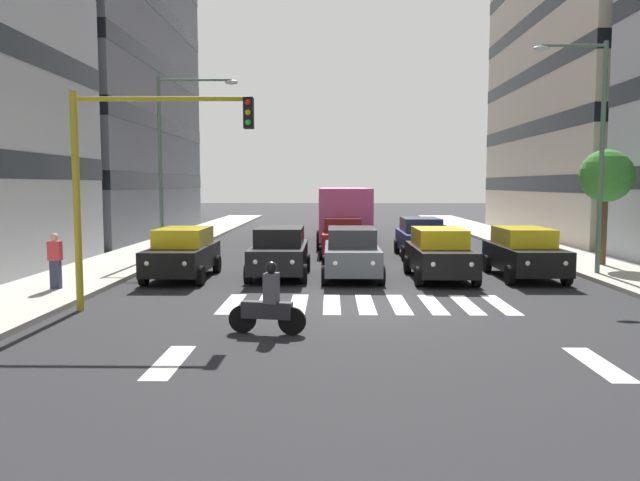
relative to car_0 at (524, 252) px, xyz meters
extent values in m
plane|color=#262628|center=(5.67, 4.73, -0.89)|extent=(180.00, 180.00, 0.00)
cube|color=#B2ADA3|center=(15.01, 4.73, -0.81)|extent=(3.28, 90.00, 0.15)
cube|color=beige|center=(-10.95, -17.11, 10.44)|extent=(11.28, 19.31, 22.65)
cube|color=black|center=(-10.95, -17.11, 2.35)|extent=(11.32, 19.35, 0.90)
cube|color=black|center=(-10.95, -17.11, 5.59)|extent=(11.32, 19.35, 0.90)
cube|color=black|center=(-10.95, -17.11, 8.82)|extent=(11.32, 19.35, 0.90)
cube|color=black|center=(-10.95, -17.11, 12.06)|extent=(11.32, 19.35, 0.90)
cube|color=slate|center=(22.29, -16.93, 10.98)|extent=(11.28, 19.68, 23.74)
cube|color=black|center=(22.29, -16.93, 2.51)|extent=(11.32, 19.72, 0.90)
cube|color=black|center=(22.29, -16.93, 5.90)|extent=(11.32, 19.72, 0.90)
cube|color=black|center=(22.29, -16.93, 9.29)|extent=(11.32, 19.72, 0.90)
cube|color=black|center=(22.29, -16.93, 12.68)|extent=(11.32, 19.72, 0.90)
cube|color=silver|center=(2.07, 4.73, -0.88)|extent=(0.45, 2.80, 0.01)
cube|color=silver|center=(2.97, 4.73, -0.88)|extent=(0.45, 2.80, 0.01)
cube|color=silver|center=(3.87, 4.73, -0.88)|extent=(0.45, 2.80, 0.01)
cube|color=silver|center=(4.77, 4.73, -0.88)|extent=(0.45, 2.80, 0.01)
cube|color=silver|center=(5.67, 4.73, -0.88)|extent=(0.45, 2.80, 0.01)
cube|color=silver|center=(6.57, 4.73, -0.88)|extent=(0.45, 2.80, 0.01)
cube|color=silver|center=(7.47, 4.73, -0.88)|extent=(0.45, 2.80, 0.01)
cube|color=silver|center=(8.37, 4.73, -0.88)|extent=(0.45, 2.80, 0.01)
cube|color=silver|center=(9.27, 4.73, -0.88)|extent=(0.45, 2.80, 0.01)
cube|color=silver|center=(1.82, 10.23, -0.88)|extent=(0.50, 2.20, 0.01)
cube|color=silver|center=(9.52, 10.23, -0.88)|extent=(0.50, 2.20, 0.01)
cube|color=black|center=(0.00, 0.05, -0.17)|extent=(1.80, 4.40, 0.80)
cube|color=yellow|center=(0.00, -0.15, 0.53)|extent=(1.58, 2.46, 0.60)
cylinder|color=black|center=(-0.90, 1.50, -0.57)|extent=(0.22, 0.64, 0.64)
cylinder|color=black|center=(0.90, 1.50, -0.57)|extent=(0.22, 0.64, 0.64)
cylinder|color=black|center=(-0.90, -1.40, -0.57)|extent=(0.22, 0.64, 0.64)
cylinder|color=black|center=(0.90, -1.40, -0.57)|extent=(0.22, 0.64, 0.64)
sphere|color=white|center=(-0.58, 2.20, -0.09)|extent=(0.18, 0.18, 0.18)
sphere|color=white|center=(0.58, 2.20, -0.09)|extent=(0.18, 0.18, 0.18)
cube|color=black|center=(2.94, 0.38, -0.17)|extent=(1.80, 4.40, 0.80)
cube|color=yellow|center=(2.94, 0.18, 0.53)|extent=(1.58, 2.46, 0.60)
cylinder|color=black|center=(2.04, 1.84, -0.57)|extent=(0.22, 0.64, 0.64)
cylinder|color=black|center=(3.84, 1.84, -0.57)|extent=(0.22, 0.64, 0.64)
cylinder|color=black|center=(2.04, -1.07, -0.57)|extent=(0.22, 0.64, 0.64)
cylinder|color=black|center=(3.84, -1.07, -0.57)|extent=(0.22, 0.64, 0.64)
sphere|color=white|center=(2.36, 2.53, -0.09)|extent=(0.18, 0.18, 0.18)
sphere|color=white|center=(3.51, 2.53, -0.09)|extent=(0.18, 0.18, 0.18)
cube|color=#474C51|center=(5.89, 0.16, -0.17)|extent=(1.80, 4.40, 0.80)
cube|color=#343639|center=(5.89, -0.04, 0.53)|extent=(1.58, 2.46, 0.60)
cylinder|color=black|center=(4.99, 1.61, -0.57)|extent=(0.22, 0.64, 0.64)
cylinder|color=black|center=(6.79, 1.61, -0.57)|extent=(0.22, 0.64, 0.64)
cylinder|color=black|center=(4.99, -1.29, -0.57)|extent=(0.22, 0.64, 0.64)
cylinder|color=black|center=(6.79, -1.29, -0.57)|extent=(0.22, 0.64, 0.64)
sphere|color=white|center=(5.31, 2.31, -0.09)|extent=(0.18, 0.18, 0.18)
sphere|color=white|center=(6.46, 2.31, -0.09)|extent=(0.18, 0.18, 0.18)
cube|color=black|center=(8.37, -0.12, -0.17)|extent=(1.80, 4.40, 0.80)
cube|color=black|center=(8.37, -0.32, 0.53)|extent=(1.58, 2.46, 0.60)
cylinder|color=black|center=(7.47, 1.34, -0.57)|extent=(0.22, 0.64, 0.64)
cylinder|color=black|center=(9.27, 1.34, -0.57)|extent=(0.22, 0.64, 0.64)
cylinder|color=black|center=(7.47, -1.57, -0.57)|extent=(0.22, 0.64, 0.64)
cylinder|color=black|center=(9.27, -1.57, -0.57)|extent=(0.22, 0.64, 0.64)
sphere|color=white|center=(7.79, 2.03, -0.09)|extent=(0.18, 0.18, 0.18)
sphere|color=white|center=(8.95, 2.03, -0.09)|extent=(0.18, 0.18, 0.18)
cube|color=black|center=(11.62, 0.34, -0.17)|extent=(1.80, 4.40, 0.80)
cube|color=yellow|center=(11.62, 0.14, 0.53)|extent=(1.58, 2.46, 0.60)
cylinder|color=black|center=(10.72, 1.79, -0.57)|extent=(0.22, 0.64, 0.64)
cylinder|color=black|center=(12.52, 1.79, -0.57)|extent=(0.22, 0.64, 0.64)
cylinder|color=black|center=(10.72, -1.11, -0.57)|extent=(0.22, 0.64, 0.64)
cylinder|color=black|center=(12.52, -1.11, -0.57)|extent=(0.22, 0.64, 0.64)
sphere|color=white|center=(11.05, 2.49, -0.09)|extent=(0.18, 0.18, 0.18)
sphere|color=white|center=(12.20, 2.49, -0.09)|extent=(0.18, 0.18, 0.18)
cube|color=maroon|center=(6.06, -6.49, -0.17)|extent=(1.80, 4.40, 0.80)
cube|color=maroon|center=(6.06, -6.69, 0.53)|extent=(1.58, 2.46, 0.60)
cylinder|color=black|center=(5.16, -5.04, -0.57)|extent=(0.22, 0.64, 0.64)
cylinder|color=black|center=(6.96, -5.04, -0.57)|extent=(0.22, 0.64, 0.64)
cylinder|color=black|center=(5.16, -7.95, -0.57)|extent=(0.22, 0.64, 0.64)
cylinder|color=black|center=(6.96, -7.95, -0.57)|extent=(0.22, 0.64, 0.64)
sphere|color=white|center=(5.49, -4.34, -0.09)|extent=(0.18, 0.18, 0.18)
sphere|color=white|center=(6.64, -4.34, -0.09)|extent=(0.18, 0.18, 0.18)
cube|color=navy|center=(2.61, -6.22, -0.17)|extent=(1.80, 4.40, 0.80)
cube|color=#1D2547|center=(2.61, -6.42, 0.53)|extent=(1.58, 2.46, 0.60)
cylinder|color=black|center=(1.71, -4.77, -0.57)|extent=(0.22, 0.64, 0.64)
cylinder|color=black|center=(3.51, -4.77, -0.57)|extent=(0.22, 0.64, 0.64)
cylinder|color=black|center=(1.71, -7.67, -0.57)|extent=(0.22, 0.64, 0.64)
cylinder|color=black|center=(3.51, -7.67, -0.57)|extent=(0.22, 0.64, 0.64)
sphere|color=white|center=(2.03, -4.07, -0.09)|extent=(0.18, 0.18, 0.18)
sphere|color=white|center=(3.18, -4.07, -0.09)|extent=(0.18, 0.18, 0.18)
cube|color=#DB5193|center=(5.89, -12.40, 0.86)|extent=(2.50, 10.50, 2.50)
cube|color=black|center=(5.89, -12.40, 1.41)|extent=(2.52, 9.87, 0.80)
cylinder|color=black|center=(4.64, -8.73, -0.39)|extent=(0.28, 1.00, 1.00)
cylinder|color=black|center=(7.14, -8.73, -0.39)|extent=(0.28, 1.00, 1.00)
cylinder|color=black|center=(4.64, -15.55, -0.39)|extent=(0.28, 1.00, 1.00)
cylinder|color=black|center=(7.14, -15.55, -0.39)|extent=(0.28, 1.00, 1.00)
cylinder|color=black|center=(8.51, 7.99, -0.59)|extent=(0.61, 0.20, 0.60)
cylinder|color=black|center=(7.43, 8.18, -0.59)|extent=(0.61, 0.20, 0.60)
cube|color=#232328|center=(7.97, 8.08, -0.37)|extent=(1.12, 0.43, 0.36)
cube|color=#4C4C51|center=(7.87, 8.10, 0.11)|extent=(0.34, 0.40, 0.64)
sphere|color=black|center=(7.87, 8.10, 0.55)|extent=(0.26, 0.26, 0.26)
cylinder|color=#AD991E|center=(12.97, 5.70, 1.86)|extent=(0.18, 0.18, 5.50)
cylinder|color=#AD991E|center=(10.80, 5.70, 4.41)|extent=(4.34, 0.12, 0.12)
cube|color=black|center=(8.63, 5.70, 4.06)|extent=(0.24, 0.28, 0.76)
sphere|color=red|center=(8.63, 5.85, 4.30)|extent=(0.14, 0.14, 0.14)
sphere|color=orange|center=(8.63, 5.85, 4.06)|extent=(0.14, 0.14, 0.14)
sphere|color=green|center=(8.63, 5.85, 3.82)|extent=(0.14, 0.14, 0.14)
cylinder|color=#4C6B56|center=(-2.63, -0.30, 3.19)|extent=(0.16, 0.16, 7.85)
cylinder|color=#4C6B56|center=(-1.55, -0.30, 6.96)|extent=(2.16, 0.10, 0.10)
ellipsoid|color=#B7BCC1|center=(-0.47, -0.30, 6.86)|extent=(0.56, 0.28, 0.20)
cylinder|color=#4C6B56|center=(13.97, -5.74, 3.08)|extent=(0.16, 0.16, 7.64)
cylinder|color=#4C6B56|center=(12.41, -5.74, 6.75)|extent=(3.13, 0.10, 0.10)
ellipsoid|color=#B7BCC1|center=(10.84, -5.74, 6.65)|extent=(0.56, 0.28, 0.20)
cylinder|color=#513823|center=(-3.78, -2.50, 0.66)|extent=(0.20, 0.20, 2.78)
sphere|color=#387F33|center=(-3.78, -2.50, 2.64)|extent=(1.98, 1.98, 1.98)
cube|color=#2D3347|center=(14.66, 3.28, -0.32)|extent=(0.28, 0.20, 0.84)
cube|color=#C63338|center=(14.66, 3.28, 0.38)|extent=(0.36, 0.24, 0.56)
sphere|color=tan|center=(14.66, 3.28, 0.78)|extent=(0.22, 0.22, 0.22)
camera|label=1|loc=(6.61, 21.17, 2.32)|focal=34.90mm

